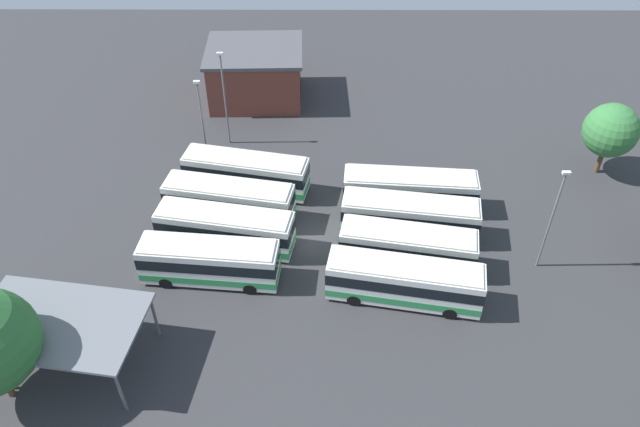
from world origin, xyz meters
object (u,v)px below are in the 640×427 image
bus_row0_slot3 (404,281)px  bus_row0_slot2 (407,248)px  bus_row1_slot1 (229,200)px  tree_east_edge (611,130)px  bus_row0_slot0 (410,190)px  lamp_post_by_building (202,120)px  bus_row1_slot2 (225,229)px  lamp_post_near_entrance (552,217)px  depot_building (256,73)px  bus_row1_slot0 (246,173)px  bus_row0_slot1 (410,217)px  maintenance_shelter (57,324)px  lamp_post_far_corner (225,96)px  bus_row1_slot3 (209,261)px

bus_row0_slot3 → bus_row0_slot2: bearing=-99.5°
bus_row1_slot1 → tree_east_edge: 33.19m
bus_row0_slot0 → lamp_post_by_building: (17.80, -6.28, 2.84)m
bus_row1_slot2 → tree_east_edge: size_ratio=1.60×
bus_row0_slot2 → bus_row1_slot2: size_ratio=0.95×
bus_row0_slot3 → lamp_post_near_entrance: size_ratio=1.25×
bus_row1_slot2 → tree_east_edge: 33.93m
depot_building → bus_row1_slot0: bearing=91.6°
bus_row0_slot1 → bus_row1_slot1: 14.60m
bus_row0_slot1 → depot_building: depot_building is taller
bus_row0_slot0 → maintenance_shelter: (23.53, 15.72, 1.98)m
bus_row0_slot0 → lamp_post_far_corner: 19.11m
bus_row0_slot1 → lamp_post_far_corner: (15.85, -12.93, 3.31)m
lamp_post_far_corner → lamp_post_by_building: lamp_post_far_corner is taller
maintenance_shelter → bus_row1_slot0: bearing=-118.3°
bus_row0_slot2 → depot_building: size_ratio=1.03×
bus_row0_slot1 → bus_row1_slot2: bearing=5.8°
lamp_post_near_entrance → lamp_post_by_building: bearing=-26.0°
lamp_post_far_corner → tree_east_edge: lamp_post_far_corner is taller
bus_row0_slot1 → bus_row1_slot1: bearing=-7.7°
bus_row0_slot0 → bus_row0_slot1: bearing=84.2°
maintenance_shelter → bus_row1_slot2: bearing=-128.9°
bus_row0_slot0 → bus_row1_slot3: size_ratio=1.08×
bus_row0_slot2 → bus_row1_slot0: size_ratio=0.94×
bus_row1_slot2 → depot_building: 23.07m
bus_row0_slot3 → tree_east_edge: size_ratio=1.65×
depot_building → maintenance_shelter: bearing=74.7°
bus_row1_slot0 → tree_east_edge: bearing=-175.1°
bus_row0_slot3 → bus_row0_slot1: bearing=-99.1°
bus_row1_slot1 → bus_row1_slot3: (0.63, 6.98, -0.00)m
bus_row1_slot0 → lamp_post_near_entrance: lamp_post_near_entrance is taller
bus_row0_slot3 → lamp_post_far_corner: lamp_post_far_corner is taller
bus_row0_slot0 → maintenance_shelter: size_ratio=1.00×
bus_row0_slot0 → bus_row0_slot2: (0.88, 6.83, -0.00)m
bus_row0_slot0 → bus_row0_slot2: 6.88m
bus_row0_slot0 → bus_row1_slot0: (13.80, -2.36, -0.00)m
bus_row1_slot3 → tree_east_edge: 35.79m
depot_building → lamp_post_far_corner: bearing=77.3°
lamp_post_by_building → depot_building: bearing=-106.5°
bus_row0_slot0 → bus_row0_slot1: same height
bus_row0_slot2 → bus_row0_slot3: bearing=80.5°
depot_building → maintenance_shelter: depot_building is taller
tree_east_edge → bus_row0_slot0: bearing=16.0°
bus_row0_slot3 → bus_row1_slot2: 14.34m
bus_row1_slot0 → bus_row1_slot3: size_ratio=1.07×
bus_row1_slot2 → maintenance_shelter: size_ratio=0.97×
lamp_post_far_corner → lamp_post_by_building: 3.72m
depot_building → tree_east_edge: 34.54m
bus_row0_slot3 → lamp_post_by_building: 23.42m
bus_row1_slot2 → bus_row1_slot3: (0.72, 3.55, -0.00)m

